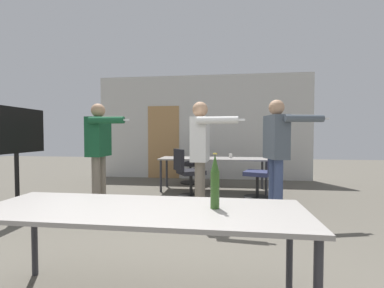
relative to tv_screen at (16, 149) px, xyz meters
The scene contains 12 objects.
back_wall 4.49m from the tv_screen, 57.59° to the left, with size 5.95×0.12×2.89m.
conference_table_near 3.01m from the tv_screen, 34.38° to the right, with size 2.28×0.72×0.72m.
conference_table_far 3.61m from the tv_screen, 38.91° to the left, with size 2.34×0.70×0.72m.
tv_screen is the anchor object (origin of this frame).
person_left_plaid 3.92m from the tv_screen, 10.27° to the left, with size 0.90×0.65×1.78m.
person_right_polo 2.73m from the tv_screen, ahead, with size 0.77×0.66×1.73m.
person_far_watching 1.20m from the tv_screen, 42.67° to the left, with size 0.81×0.70×1.78m.
office_chair_far_right 3.80m from the tv_screen, 52.96° to the left, with size 0.67×0.63×0.95m.
office_chair_far_left 4.13m from the tv_screen, 23.24° to the left, with size 0.64×0.60×0.95m.
office_chair_side_rolled 2.86m from the tv_screen, 33.66° to the left, with size 0.68×0.65×0.96m.
beer_bottle 3.40m from the tv_screen, 28.83° to the right, with size 0.06×0.06×0.39m.
drink_cup 3.95m from the tv_screen, 36.13° to the left, with size 0.07×0.07×0.09m.
Camera 1 is at (0.62, -1.50, 1.23)m, focal length 24.00 mm.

